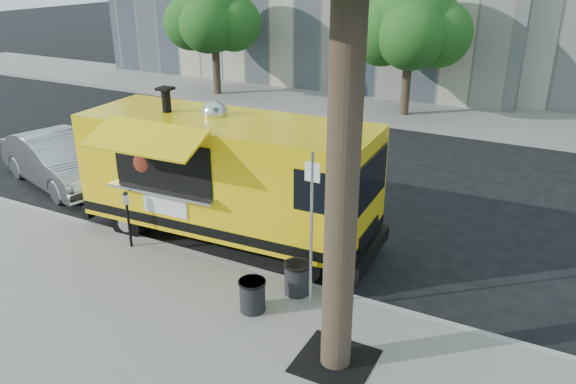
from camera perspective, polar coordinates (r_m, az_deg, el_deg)
name	(u,v)px	position (r m, az deg, el deg)	size (l,w,h in m)	color
ground	(277,256)	(12.57, -1.09, -6.56)	(120.00, 120.00, 0.00)	black
sidewalk	(160,359)	(9.81, -12.87, -16.19)	(60.00, 6.00, 0.15)	gray
curb	(256,273)	(11.83, -3.28, -8.19)	(60.00, 0.14, 0.16)	#999993
far_sidewalk	(432,114)	(24.45, 14.45, 7.65)	(60.00, 5.00, 0.15)	gray
tree_well	(335,361)	(9.45, 4.82, -16.72)	(1.20, 1.20, 0.02)	black
far_tree_a	(214,14)	(26.81, -7.55, 17.49)	(3.42, 3.42, 5.36)	#33261C
far_tree_b	(411,22)	(23.28, 12.40, 16.54)	(3.60, 3.60, 5.50)	#33261C
sign_post	(312,223)	(9.86, 2.40, -3.15)	(0.28, 0.06, 3.00)	silver
parking_meter	(128,213)	(12.79, -15.99, -2.03)	(0.11, 0.11, 1.33)	black
food_truck	(226,176)	(12.67, -6.32, 1.67)	(7.08, 3.47, 3.45)	yellow
sedan	(58,160)	(17.49, -22.30, 3.01)	(1.59, 4.55, 1.50)	#A5A6AC
trash_bin_left	(252,295)	(10.40, -3.64, -10.36)	(0.51, 0.51, 0.61)	black
trash_bin_right	(297,277)	(10.86, 0.93, -8.66)	(0.53, 0.53, 0.64)	black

